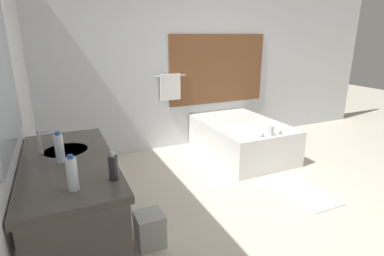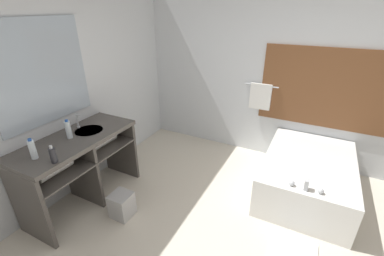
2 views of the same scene
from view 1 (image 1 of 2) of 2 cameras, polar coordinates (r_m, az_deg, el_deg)
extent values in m
plane|color=beige|center=(3.33, 15.04, -14.85)|extent=(16.00, 16.00, 0.00)
cube|color=silver|center=(4.76, -1.12, 12.58)|extent=(7.40, 0.06, 2.70)
cube|color=brown|center=(4.98, 5.01, 11.07)|extent=(1.70, 0.02, 1.10)
cylinder|color=silver|center=(4.61, -4.23, 9.88)|extent=(0.50, 0.02, 0.02)
cube|color=white|center=(4.62, -4.14, 7.77)|extent=(0.32, 0.04, 0.40)
cube|color=#4C4742|center=(2.32, -22.59, -6.17)|extent=(0.62, 1.38, 0.05)
cube|color=#4C4742|center=(2.42, -21.92, -11.48)|extent=(0.59, 1.31, 0.02)
cylinder|color=white|center=(2.52, -22.74, -5.14)|extent=(0.32, 0.32, 0.12)
cube|color=#4C4742|center=(2.52, -21.39, -15.56)|extent=(0.57, 0.04, 0.84)
cube|color=#4C4742|center=(3.11, -22.27, -9.15)|extent=(0.57, 0.04, 0.84)
cylinder|color=white|center=(2.08, -20.25, -13.83)|extent=(0.13, 0.38, 0.13)
cylinder|color=white|center=(2.70, -21.57, -6.61)|extent=(0.13, 0.38, 0.13)
cylinder|color=silver|center=(2.50, -26.80, -4.14)|extent=(0.04, 0.04, 0.02)
cylinder|color=silver|center=(2.48, -27.07, -2.20)|extent=(0.02, 0.02, 0.16)
cube|color=silver|center=(2.45, -26.37, -0.54)|extent=(0.07, 0.01, 0.01)
cube|color=white|center=(4.56, 9.34, -1.98)|extent=(1.05, 1.51, 0.51)
ellipsoid|color=white|center=(4.53, 9.40, -0.75)|extent=(0.76, 1.09, 0.30)
cube|color=silver|center=(3.97, 14.79, -0.51)|extent=(0.04, 0.07, 0.12)
sphere|color=silver|center=(3.89, 13.15, -1.20)|extent=(0.06, 0.06, 0.06)
sphere|color=silver|center=(4.06, 16.29, -0.66)|extent=(0.06, 0.06, 0.06)
cylinder|color=white|center=(1.83, -21.83, -8.18)|extent=(0.06, 0.06, 0.19)
cylinder|color=#1E4CA8|center=(1.79, -22.21, -5.07)|extent=(0.03, 0.03, 0.02)
cylinder|color=white|center=(2.25, -23.93, -3.61)|extent=(0.06, 0.06, 0.20)
cylinder|color=#1E4CA8|center=(2.22, -24.27, -0.95)|extent=(0.03, 0.03, 0.02)
cylinder|color=#28282D|center=(1.89, -14.74, -7.35)|extent=(0.06, 0.06, 0.15)
cylinder|color=silver|center=(1.86, -14.95, -4.81)|extent=(0.03, 0.03, 0.03)
cube|color=#B2B2B2|center=(2.73, -8.05, -18.52)|extent=(0.23, 0.23, 0.30)
cube|color=white|center=(3.77, 20.18, -11.20)|extent=(0.44, 0.83, 0.02)
camera|label=2|loc=(2.44, 58.59, 21.38)|focal=24.00mm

